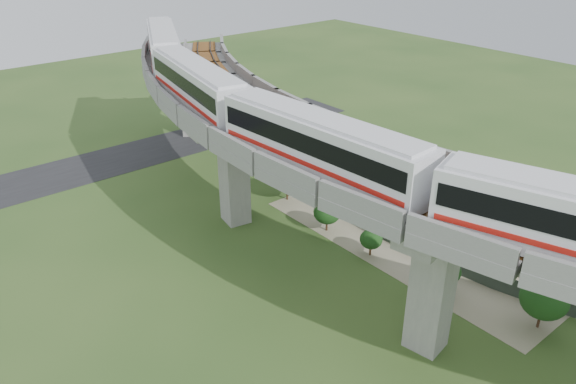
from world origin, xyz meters
The scene contains 16 objects.
ground centered at (0.00, 0.00, 0.00)m, with size 160.00×160.00×0.00m, color #2E4D1E.
dirt_lot centered at (14.00, -2.00, 0.02)m, with size 18.00×26.00×0.04m, color gray.
asphalt_road centered at (0.00, 30.00, 0.01)m, with size 60.00×8.00×0.03m, color #232326.
viaduct centered at (3.84, 0.00, 9.05)m, with size 19.58×73.98×11.40m.
metro_train centered at (0.44, 3.35, 12.31)m, with size 12.21×61.23×3.64m.
fence centered at (9.75, 0.00, 0.75)m, with size 3.87×38.73×1.50m.
tree_0 centered at (11.31, 21.76, 1.85)m, with size 2.32×2.32×2.84m.
tree_1 centered at (9.65, 17.22, 1.77)m, with size 2.48×2.48×2.82m.
tree_2 centered at (6.94, 10.58, 2.44)m, with size 3.04×3.04×3.73m.
tree_3 centered at (5.88, 3.95, 1.79)m, with size 2.35×2.35×2.80m.
tree_4 centered at (5.89, -1.10, 1.48)m, with size 1.81×1.81×2.26m.
tree_5 centered at (6.49, -7.77, 1.71)m, with size 2.07×2.07×2.60m.
tree_6 centered at (8.00, -14.14, 2.34)m, with size 3.10×3.10×3.66m.
car_white centered at (12.83, -11.23, 0.56)m, with size 1.24×3.08×1.05m, color silver.
car_red centered at (16.25, -7.57, 0.66)m, with size 1.30×3.74×1.23m, color maroon.
car_dark centered at (15.27, 6.91, 0.56)m, with size 1.45×3.57×1.04m, color black.
Camera 1 is at (-23.28, -26.07, 24.63)m, focal length 35.00 mm.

